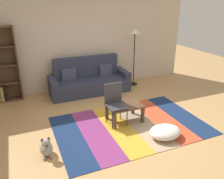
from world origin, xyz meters
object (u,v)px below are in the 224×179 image
Objects in this scene: coffee_table at (125,107)px; pouf at (165,132)px; dog at (46,147)px; folding_chair at (115,100)px; couch at (89,81)px; tv_remote at (123,103)px; standing_lamp at (135,38)px.

pouf is at bearing -63.60° from coffee_table.
dog is (-2.23, 0.35, 0.04)m from pouf.
dog is at bearing -162.56° from coffee_table.
dog is at bearing -119.32° from folding_chair.
coffee_table reaches higher than dog.
couch is at bearing 57.67° from dog.
folding_chair reaches higher than pouf.
dog is at bearing -156.06° from tv_remote.
couch is 3.54× the size of pouf.
couch is at bearing 102.65° from pouf.
tv_remote is at bearing 85.70° from coffee_table.
couch reaches higher than dog.
dog is (-1.78, -0.56, -0.18)m from coffee_table.
standing_lamp reaches higher than tv_remote.
tv_remote is 0.17× the size of folding_chair.
coffee_table is 1.88m from dog.
folding_chair is (-0.68, 0.92, 0.41)m from pouf.
standing_lamp is 2.65m from folding_chair.
coffee_table is 0.83× the size of folding_chair.
folding_chair is (-0.03, -1.94, 0.20)m from couch.
coffee_table is 1.17× the size of pouf.
dog is 0.44× the size of folding_chair.
tv_remote is (1.79, 0.64, 0.26)m from dog.
standing_lamp is at bearing 1.76° from couch.
dog is (-1.59, -2.52, -0.18)m from couch.
coffee_table is 2.62m from standing_lamp.
standing_lamp is at bearing 93.09° from folding_chair.
coffee_table is 1.03m from pouf.
standing_lamp is at bearing 39.88° from dog.
pouf is 3.30m from standing_lamp.
standing_lamp reaches higher than folding_chair.
couch is 1.84m from standing_lamp.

